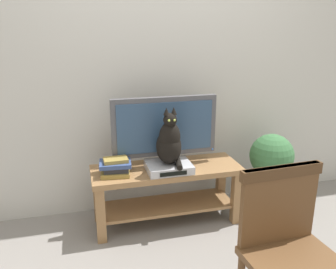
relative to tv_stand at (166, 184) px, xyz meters
name	(u,v)px	position (x,y,z in m)	size (l,w,h in m)	color
ground_plane	(197,267)	(0.05, -0.63, -0.34)	(12.00, 12.00, 0.00)	gray
back_wall	(160,48)	(0.05, 0.40, 1.06)	(7.00, 0.12, 2.80)	beige
tv_stand	(166,184)	(0.00, 0.00, 0.00)	(1.20, 0.43, 0.49)	olive
tv	(165,129)	(0.00, 0.06, 0.45)	(0.85, 0.20, 0.57)	#4C4C51
media_box	(169,167)	(0.00, -0.07, 0.18)	(0.35, 0.28, 0.06)	#BCBCC1
cat	(169,142)	(0.00, -0.08, 0.39)	(0.19, 0.28, 0.46)	black
wooden_chair	(290,245)	(0.32, -1.24, 0.19)	(0.48, 0.48, 0.91)	brown
book_stack	(116,167)	(-0.41, -0.05, 0.21)	(0.25, 0.21, 0.13)	olive
potted_plant	(271,164)	(0.94, -0.01, 0.08)	(0.38, 0.38, 0.69)	#47474C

